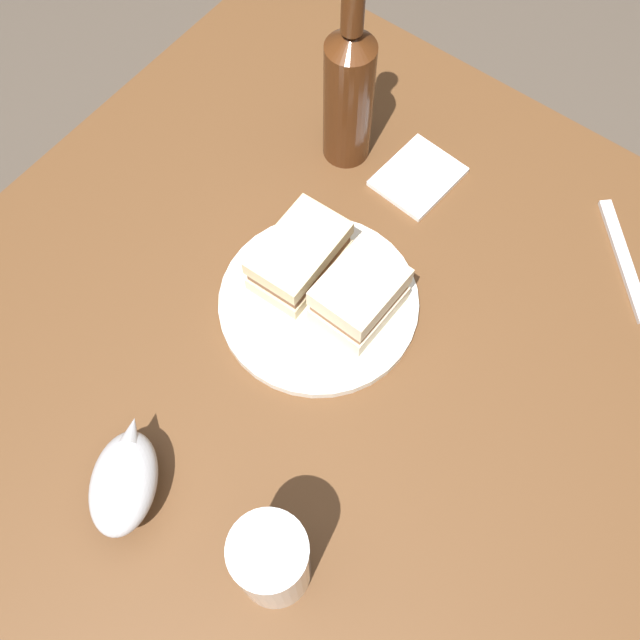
% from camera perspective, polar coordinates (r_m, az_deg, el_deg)
% --- Properties ---
extents(ground_plane, '(6.00, 6.00, 0.00)m').
position_cam_1_polar(ground_plane, '(1.63, 0.06, -13.45)').
color(ground_plane, '#4C4238').
extents(dining_table, '(1.02, 0.98, 0.77)m').
position_cam_1_polar(dining_table, '(1.26, 0.08, -9.71)').
color(dining_table, brown).
rests_on(dining_table, ground).
extents(plate, '(0.25, 0.25, 0.01)m').
position_cam_1_polar(plate, '(0.92, -0.10, 1.36)').
color(plate, silver).
rests_on(plate, dining_table).
extents(sandwich_half_left, '(0.10, 0.08, 0.07)m').
position_cam_1_polar(sandwich_half_left, '(0.88, 3.07, 1.83)').
color(sandwich_half_left, beige).
rests_on(sandwich_half_left, plate).
extents(sandwich_half_right, '(0.13, 0.08, 0.06)m').
position_cam_1_polar(sandwich_half_right, '(0.91, -1.60, 4.90)').
color(sandwich_half_right, beige).
rests_on(sandwich_half_right, plate).
extents(potato_wedge_front, '(0.02, 0.04, 0.02)m').
position_cam_1_polar(potato_wedge_front, '(0.93, 4.32, 4.33)').
color(potato_wedge_front, '#B77F33').
rests_on(potato_wedge_front, plate).
extents(potato_wedge_middle, '(0.02, 0.04, 0.02)m').
position_cam_1_polar(potato_wedge_middle, '(0.94, 2.01, 5.04)').
color(potato_wedge_middle, '#B77F33').
rests_on(potato_wedge_middle, plate).
extents(potato_wedge_back, '(0.05, 0.04, 0.01)m').
position_cam_1_polar(potato_wedge_back, '(0.93, 0.58, 3.79)').
color(potato_wedge_back, '#AD702D').
rests_on(potato_wedge_back, plate).
extents(potato_wedge_left_edge, '(0.03, 0.05, 0.02)m').
position_cam_1_polar(potato_wedge_left_edge, '(0.94, 0.26, 5.41)').
color(potato_wedge_left_edge, '#AD702D').
rests_on(potato_wedge_left_edge, plate).
extents(pint_glass, '(0.08, 0.08, 0.14)m').
position_cam_1_polar(pint_glass, '(0.77, -3.67, -18.09)').
color(pint_glass, white).
rests_on(pint_glass, dining_table).
extents(gravy_boat, '(0.13, 0.12, 0.07)m').
position_cam_1_polar(gravy_boat, '(0.83, -14.78, -11.89)').
color(gravy_boat, '#B7B7BC').
rests_on(gravy_boat, dining_table).
extents(cider_bottle, '(0.06, 0.06, 0.29)m').
position_cam_1_polar(cider_bottle, '(0.97, 2.22, 17.12)').
color(cider_bottle, '#47230F').
rests_on(cider_bottle, dining_table).
extents(napkin, '(0.12, 0.10, 0.01)m').
position_cam_1_polar(napkin, '(1.03, 7.52, 10.84)').
color(napkin, white).
rests_on(napkin, dining_table).
extents(fork, '(0.14, 0.14, 0.01)m').
position_cam_1_polar(fork, '(1.03, 22.27, 4.32)').
color(fork, silver).
rests_on(fork, dining_table).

